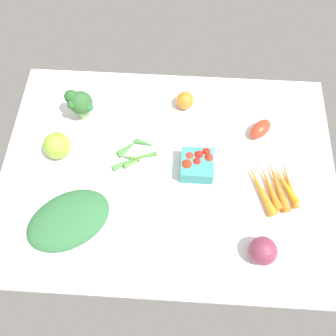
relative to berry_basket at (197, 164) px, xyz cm
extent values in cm
cube|color=white|center=(8.74, 1.27, -4.17)|extent=(104.00, 76.00, 2.00)
cube|color=teal|center=(-0.05, 0.23, -0.44)|extent=(9.85, 9.85, 5.47)
sphere|color=red|center=(2.33, -1.63, 1.64)|extent=(2.74, 2.74, 2.74)
sphere|color=red|center=(-0.39, -2.11, 2.05)|extent=(2.62, 2.62, 2.62)
sphere|color=red|center=(-3.40, -1.27, 2.04)|extent=(2.61, 2.61, 2.61)
sphere|color=red|center=(0.15, 0.17, 1.88)|extent=(2.50, 2.50, 2.50)
sphere|color=red|center=(3.09, 1.17, 1.91)|extent=(3.15, 3.15, 3.15)
sphere|color=red|center=(-2.63, -3.29, 1.78)|extent=(2.73, 2.73, 2.73)
sphere|color=#90BD3A|center=(43.34, -3.30, 1.09)|extent=(8.53, 8.53, 8.53)
sphere|color=orange|center=(4.52, -23.73, -0.17)|extent=(6.00, 6.00, 6.00)
cone|color=#4A8D43|center=(21.99, -5.32, -2.38)|extent=(6.22, 6.56, 1.58)
cone|color=#538940|center=(19.41, -0.89, -2.26)|extent=(6.97, 5.33, 1.83)
cone|color=#41853D|center=(16.58, -7.67, -2.22)|extent=(6.88, 3.37, 1.90)
cone|color=#498B3F|center=(21.87, -0.47, -2.24)|extent=(8.64, 6.44, 1.86)
cone|color=#4D8738|center=(17.04, -2.96, -2.42)|extent=(9.31, 3.96, 1.51)
cone|color=#548737|center=(20.97, -2.21, -2.33)|extent=(6.65, 2.50, 1.69)
cone|color=#428933|center=(22.29, -5.94, -2.42)|extent=(6.49, 6.05, 1.51)
ellipsoid|color=#326F3F|center=(35.88, 19.82, -0.29)|extent=(29.37, 27.05, 5.76)
sphere|color=#83354B|center=(-18.39, 25.57, 0.76)|extent=(7.87, 7.87, 7.87)
cone|color=orange|center=(-28.21, 3.48, -2.17)|extent=(5.01, 16.51, 2.00)
cone|color=orange|center=(-26.74, 3.93, -1.98)|extent=(8.48, 13.54, 2.39)
cone|color=orange|center=(-24.57, 4.59, -1.86)|extent=(7.07, 17.50, 2.63)
cone|color=orange|center=(-22.16, 5.32, -1.85)|extent=(7.26, 15.35, 2.65)
cone|color=orange|center=(-19.31, 6.18, -1.73)|extent=(9.56, 17.41, 2.89)
cylinder|color=#A1C088|center=(37.62, -17.41, -0.74)|extent=(3.24, 3.24, 4.86)
sphere|color=#31642F|center=(37.62, -17.41, 4.46)|extent=(7.40, 7.40, 7.40)
sphere|color=#2A5F2B|center=(40.45, -18.27, 6.23)|extent=(4.39, 4.39, 4.39)
sphere|color=#2C622E|center=(39.91, -15.54, 5.74)|extent=(2.90, 2.90, 2.90)
sphere|color=#2C6B35|center=(34.99, -16.04, 4.26)|extent=(3.01, 3.01, 3.01)
sphere|color=#375D2B|center=(40.53, -17.91, 3.87)|extent=(3.12, 3.12, 3.12)
ellipsoid|color=red|center=(-20.31, -14.37, -0.77)|extent=(9.17, 9.39, 4.80)
camera|label=1|loc=(5.85, 49.39, 97.15)|focal=38.21mm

